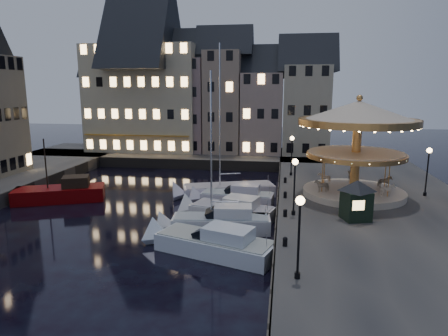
% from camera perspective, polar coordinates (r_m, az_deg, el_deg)
% --- Properties ---
extents(ground, '(160.00, 160.00, 0.00)m').
position_cam_1_polar(ground, '(30.00, -4.23, -8.98)').
color(ground, black).
rests_on(ground, ground).
extents(quay_east, '(16.00, 56.00, 1.30)m').
position_cam_1_polar(quay_east, '(35.63, 20.72, -5.28)').
color(quay_east, '#474442').
rests_on(quay_east, ground).
extents(quay_north, '(44.00, 12.00, 1.30)m').
position_cam_1_polar(quay_north, '(58.05, -5.84, 1.69)').
color(quay_north, '#474442').
rests_on(quay_north, ground).
extents(quaywall_e, '(0.15, 44.00, 1.30)m').
position_cam_1_polar(quaywall_e, '(34.81, 7.70, -5.01)').
color(quaywall_e, '#47423A').
rests_on(quaywall_e, ground).
extents(quaywall_n, '(48.00, 0.15, 1.30)m').
position_cam_1_polar(quaywall_n, '(51.85, -5.34, 0.52)').
color(quaywall_n, '#47423A').
rests_on(quaywall_n, ground).
extents(streetlamp_a, '(0.44, 0.44, 4.17)m').
position_cam_1_polar(streetlamp_a, '(19.51, 10.70, -8.07)').
color(streetlamp_a, black).
rests_on(streetlamp_a, quay_east).
extents(streetlamp_b, '(0.44, 0.44, 4.17)m').
position_cam_1_polar(streetlamp_b, '(29.12, 10.05, -1.51)').
color(streetlamp_b, black).
rests_on(streetlamp_b, quay_east).
extents(streetlamp_c, '(0.44, 0.44, 4.17)m').
position_cam_1_polar(streetlamp_c, '(42.39, 9.66, 2.57)').
color(streetlamp_c, black).
rests_on(streetlamp_c, quay_east).
extents(streetlamp_d, '(0.44, 0.44, 4.17)m').
position_cam_1_polar(streetlamp_d, '(37.97, 27.11, 0.42)').
color(streetlamp_d, black).
rests_on(streetlamp_d, quay_east).
extents(bollard_a, '(0.30, 0.30, 0.57)m').
position_cam_1_polar(bollard_a, '(24.08, 8.72, -10.28)').
color(bollard_a, black).
rests_on(bollard_a, quay_east).
extents(bollard_b, '(0.30, 0.30, 0.57)m').
position_cam_1_polar(bollard_b, '(29.27, 8.73, -6.30)').
color(bollard_b, black).
rests_on(bollard_b, quay_east).
extents(bollard_c, '(0.30, 0.30, 0.57)m').
position_cam_1_polar(bollard_c, '(34.06, 8.74, -3.75)').
color(bollard_c, black).
rests_on(bollard_c, quay_east).
extents(bollard_d, '(0.30, 0.30, 0.57)m').
position_cam_1_polar(bollard_d, '(39.40, 8.74, -1.66)').
color(bollard_d, black).
rests_on(bollard_d, quay_east).
extents(townhouse_na, '(5.50, 8.00, 12.80)m').
position_cam_1_polar(townhouse_na, '(63.00, -15.82, 8.61)').
color(townhouse_na, gray).
rests_on(townhouse_na, quay_north).
extents(townhouse_nb, '(6.16, 8.00, 13.80)m').
position_cam_1_polar(townhouse_nb, '(60.94, -11.11, 9.22)').
color(townhouse_nb, gray).
rests_on(townhouse_nb, quay_north).
extents(townhouse_nc, '(6.82, 8.00, 14.80)m').
position_cam_1_polar(townhouse_nc, '(59.18, -5.52, 9.80)').
color(townhouse_nc, gray).
rests_on(townhouse_nc, quay_north).
extents(townhouse_nd, '(5.50, 8.00, 15.80)m').
position_cam_1_polar(townhouse_nd, '(58.04, 0.08, 10.32)').
color(townhouse_nd, gray).
rests_on(townhouse_nd, quay_north).
extents(townhouse_ne, '(6.16, 8.00, 12.80)m').
position_cam_1_polar(townhouse_ne, '(57.54, 5.52, 8.76)').
color(townhouse_ne, gray).
rests_on(townhouse_ne, quay_north).
extents(townhouse_nf, '(6.82, 8.00, 13.80)m').
position_cam_1_polar(townhouse_nf, '(57.50, 11.63, 9.07)').
color(townhouse_nf, tan).
rests_on(townhouse_nf, quay_north).
extents(hotel_corner, '(17.60, 9.00, 16.80)m').
position_cam_1_polar(hotel_corner, '(60.89, -11.12, 10.63)').
color(hotel_corner, '#C4B793').
rests_on(hotel_corner, quay_north).
extents(motorboat_b, '(8.75, 5.13, 2.15)m').
position_cam_1_polar(motorboat_b, '(26.03, -2.05, -10.72)').
color(motorboat_b, silver).
rests_on(motorboat_b, ground).
extents(motorboat_c, '(8.29, 2.94, 10.95)m').
position_cam_1_polar(motorboat_c, '(29.74, -1.19, -7.75)').
color(motorboat_c, silver).
rests_on(motorboat_c, ground).
extents(motorboat_d, '(7.72, 4.40, 2.15)m').
position_cam_1_polar(motorboat_d, '(32.39, 0.48, -6.19)').
color(motorboat_d, silver).
rests_on(motorboat_d, ground).
extents(motorboat_e, '(7.54, 2.76, 2.15)m').
position_cam_1_polar(motorboat_e, '(36.22, 1.26, -4.27)').
color(motorboat_e, silver).
rests_on(motorboat_e, ground).
extents(motorboat_f, '(9.78, 5.38, 13.12)m').
position_cam_1_polar(motorboat_f, '(38.97, -0.16, -3.29)').
color(motorboat_f, silver).
rests_on(motorboat_f, ground).
extents(red_fishing_boat, '(8.41, 5.51, 6.09)m').
position_cam_1_polar(red_fishing_boat, '(40.37, -22.15, -3.38)').
color(red_fishing_boat, '#5F0103').
rests_on(red_fishing_boat, ground).
extents(carousel, '(9.79, 9.79, 8.56)m').
position_cam_1_polar(carousel, '(35.21, 18.55, 5.13)').
color(carousel, beige).
rests_on(carousel, quay_east).
extents(ticket_kiosk, '(2.76, 2.76, 3.23)m').
position_cam_1_polar(ticket_kiosk, '(29.37, 18.44, -3.42)').
color(ticket_kiosk, black).
rests_on(ticket_kiosk, quay_east).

